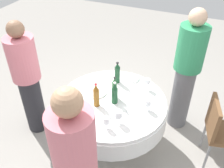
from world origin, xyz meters
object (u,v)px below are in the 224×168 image
wine_glass_far (118,114)px  person_mid (187,71)px  plate_far (96,92)px  plate_rear (75,101)px  bottle_amber_west (96,96)px  bottle_clear_near (77,107)px  wine_glass_west (148,103)px  bottle_dark_green_inner (115,93)px  chair_front (220,128)px  bottle_green_mid (115,88)px  wine_glass_north (106,121)px  bottle_dark_green_right (117,73)px  dining_table (112,110)px  person_near (27,79)px  wine_glass_inner (147,82)px  wine_glass_front (83,119)px

wine_glass_far → person_mid: (-1.03, 0.49, 0.02)m
plate_far → plate_rear: bearing=-29.1°
bottle_amber_west → wine_glass_far: (0.15, 0.32, -0.03)m
bottle_clear_near → wine_glass_west: bottle_clear_near is taller
bottle_dark_green_inner → plate_far: (-0.08, -0.27, -0.12)m
wine_glass_west → bottle_dark_green_inner: bearing=-86.1°
plate_far → chair_front: (-0.21, 1.43, -0.23)m
person_mid → plate_rear: bearing=-95.9°
plate_far → chair_front: chair_front is taller
bottle_green_mid → chair_front: (-0.20, 1.19, -0.35)m
bottle_clear_near → wine_glass_north: (0.02, 0.33, -0.05)m
bottle_dark_green_inner → wine_glass_west: bottle_dark_green_inner is taller
plate_rear → plate_far: bearing=150.9°
bottle_green_mid → person_mid: size_ratio=0.17×
wine_glass_west → wine_glass_far: wine_glass_far is taller
bottle_clear_near → bottle_dark_green_right: (-0.75, 0.14, -0.01)m
dining_table → wine_glass_north: bearing=15.6°
bottle_dark_green_right → wine_glass_west: bearing=54.8°
wine_glass_west → wine_glass_north: wine_glass_west is taller
dining_table → person_near: bearing=-84.1°
bottle_clear_near → chair_front: bearing=115.3°
dining_table → bottle_dark_green_right: (-0.36, -0.08, 0.29)m
wine_glass_west → dining_table: bearing=-88.7°
wine_glass_far → person_mid: person_mid is taller
wine_glass_west → wine_glass_far: (0.30, -0.22, 0.02)m
bottle_dark_green_right → bottle_dark_green_inner: size_ratio=1.03×
wine_glass_inner → person_near: person_near is taller
wine_glass_west → plate_rear: (0.20, -0.78, -0.08)m
bottle_green_mid → wine_glass_inner: size_ratio=1.91×
bottle_amber_west → person_near: (-0.03, -0.95, -0.06)m
bottle_clear_near → bottle_amber_west: size_ratio=1.03×
bottle_clear_near → bottle_amber_west: bottle_clear_near is taller
person_near → plate_far: bearing=-84.2°
plate_far → chair_front: size_ratio=0.29×
wine_glass_inner → person_near: 1.46m
bottle_clear_near → plate_far: bottle_clear_near is taller
dining_table → person_near: 1.11m
wine_glass_west → chair_front: (-0.26, 0.78, -0.32)m
bottle_amber_west → wine_glass_north: (0.27, 0.24, -0.05)m
bottle_dark_green_right → plate_far: bottle_dark_green_right is taller
wine_glass_inner → plate_far: 0.62m
wine_glass_west → wine_glass_inner: bearing=-162.5°
dining_table → plate_rear: 0.45m
bottle_dark_green_right → person_mid: 0.86m
bottle_dark_green_inner → bottle_green_mid: bearing=-157.0°
wine_glass_west → person_near: person_near is taller
plate_far → plate_rear: (0.25, -0.14, 0.00)m
bottle_dark_green_right → wine_glass_front: (0.85, -0.02, -0.03)m
wine_glass_front → wine_glass_north: 0.23m
dining_table → wine_glass_west: wine_glass_west is taller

